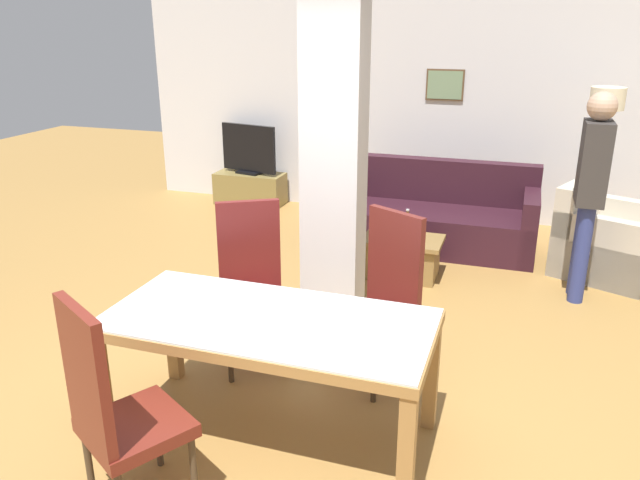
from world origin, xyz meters
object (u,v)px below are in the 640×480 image
coffee_table (402,257)px  bottle (407,228)px  dining_chair_near_left (114,407)px  tv_screen (249,150)px  dining_chair_far_right (383,295)px  armchair (606,243)px  floor_lamp (605,114)px  tv_stand (250,188)px  sofa (431,218)px  dining_chair_far_left (252,282)px  standing_person (591,183)px  dining_table (269,342)px

coffee_table → bottle: bottle is taller
dining_chair_near_left → bottle: 3.47m
bottle → tv_screen: (-2.45, 1.86, 0.22)m
dining_chair_far_right → bottle: size_ratio=3.93×
armchair → floor_lamp: bearing=-148.4°
armchair → tv_stand: armchair is taller
bottle → floor_lamp: (1.69, 1.46, 0.93)m
dining_chair_far_right → armchair: dining_chair_far_right is taller
bottle → sofa: bearing=85.6°
dining_chair_far_left → coffee_table: 2.02m
floor_lamp → standing_person: 1.49m
dining_chair_far_left → armchair: (2.54, 2.57, -0.30)m
dining_chair_near_left → standing_person: standing_person is taller
sofa → tv_screen: tv_screen is taller
armchair → tv_stand: bearing=-81.6°
dining_chair_far_right → standing_person: bearing=-99.0°
dining_chair_near_left → coffee_table: bearing=108.7°
dining_chair_far_left → tv_screen: size_ratio=1.44×
bottle → armchair: bearing=22.5°
dining_table → dining_chair_near_left: dining_chair_near_left is taller
dining_chair_near_left → tv_stand: (-1.71, 5.25, -0.40)m
armchair → tv_screen: size_ratio=1.47×
dining_chair_far_left → dining_chair_far_right: size_ratio=1.00×
dining_chair_near_left → floor_lamp: 5.49m
dining_chair_near_left → armchair: bearing=88.8°
dining_table → dining_chair_near_left: (-0.46, -0.79, -0.02)m
dining_chair_near_left → dining_chair_far_right: 1.89m
standing_person → dining_table: bearing=145.4°
tv_screen → standing_person: standing_person is taller
dining_chair_far_right → bottle: 1.76m
sofa → dining_table: bearing=84.3°
tv_stand → armchair: bearing=-14.7°
coffee_table → standing_person: (1.55, 0.01, 0.84)m
bottle → standing_person: 1.61m
tv_screen → dining_chair_near_left: bearing=119.9°
dining_chair_far_left → coffee_table: (0.71, 1.85, -0.40)m
dining_chair_far_right → floor_lamp: 3.64m
sofa → floor_lamp: 2.02m
dining_chair_near_left → dining_chair_far_right: size_ratio=1.00×
dining_table → sofa: 3.65m
dining_table → bottle: 2.62m
dining_chair_near_left → floor_lamp: (2.44, 4.85, 0.82)m
sofa → coffee_table: bearing=83.3°
dining_chair_near_left → standing_person: bearing=87.0°
dining_chair_far_left → tv_screen: dining_chair_far_left is taller
bottle → standing_person: standing_person is taller
dining_table → tv_screen: bearing=115.9°
dining_chair_far_right → armchair: 2.99m
sofa → armchair: bearing=171.3°
bottle → coffee_table: bearing=143.3°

